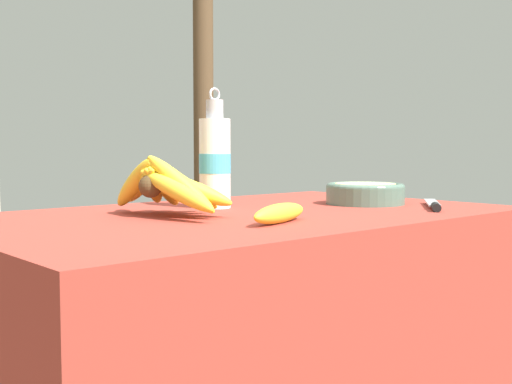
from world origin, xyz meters
The scene contains 9 objects.
market_counter centered at (0.00, 0.00, 0.37)m, with size 1.23×0.76×0.74m.
banana_bunch_ripe centered at (-0.18, 0.05, 0.80)m, with size 0.20×0.37×0.14m.
serving_bowl centered at (0.37, -0.04, 0.77)m, with size 0.20×0.20×0.05m.
water_bottle centered at (0.01, 0.13, 0.85)m, with size 0.08×0.08×0.29m.
loose_banana_front centered at (-0.08, -0.20, 0.76)m, with size 0.20×0.10×0.04m.
knife centered at (0.39, -0.24, 0.75)m, with size 0.21×0.17×0.02m.
wooden_bench centered at (0.14, 1.47, 0.33)m, with size 1.69×0.32×0.39m.
banana_bunch_green centered at (0.64, 1.47, 0.46)m, with size 0.18×0.32×0.13m.
support_post_far centered at (1.20, 1.76, 1.16)m, with size 0.11×0.11×2.32m.
Camera 1 is at (-0.94, -1.10, 0.89)m, focal length 45.00 mm.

